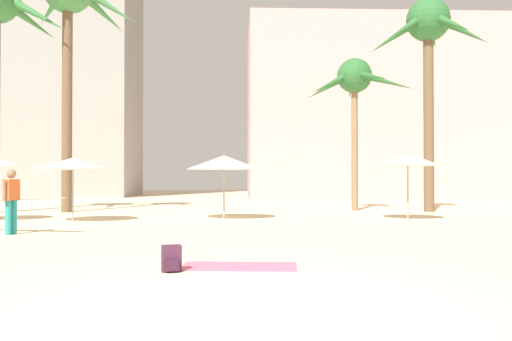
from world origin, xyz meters
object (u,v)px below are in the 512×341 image
object	(u,v)px
palm_tree_center	(428,37)
cafe_umbrella_1	(408,160)
cafe_umbrella_3	(73,164)
beach_towel	(239,266)
backpack	(172,259)
palm_tree_right	(354,84)
palm_tree_left	(68,3)
cafe_umbrella_0	(224,162)
person_far_left	(13,199)

from	to	relation	value
palm_tree_center	cafe_umbrella_1	world-z (taller)	palm_tree_center
cafe_umbrella_1	cafe_umbrella_3	world-z (taller)	cafe_umbrella_1
palm_tree_center	cafe_umbrella_1	size ratio (longest dim) A/B	4.01
beach_towel	cafe_umbrella_1	bearing A→B (deg)	58.10
backpack	cafe_umbrella_3	bearing A→B (deg)	-170.22
palm_tree_right	palm_tree_left	bearing A→B (deg)	-176.62
beach_towel	palm_tree_right	bearing A→B (deg)	70.51
palm_tree_center	cafe_umbrella_0	world-z (taller)	palm_tree_center
cafe_umbrella_0	backpack	xyz separation A→B (m)	(-0.56, -10.73, -1.84)
cafe_umbrella_0	person_far_left	xyz separation A→B (m)	(-5.44, -4.95, -1.12)
palm_tree_left	cafe_umbrella_0	xyz separation A→B (m)	(6.92, -4.08, -7.07)
palm_tree_left	palm_tree_right	world-z (taller)	palm_tree_left
cafe_umbrella_3	backpack	xyz separation A→B (m)	(4.54, -9.76, -1.76)
palm_tree_left	backpack	bearing A→B (deg)	-66.79
palm_tree_left	cafe_umbrella_1	bearing A→B (deg)	-19.15
cafe_umbrella_0	palm_tree_left	bearing A→B (deg)	149.44
cafe_umbrella_1	person_far_left	xyz separation A→B (m)	(-11.97, -4.37, -1.21)
palm_tree_left	palm_tree_center	xyz separation A→B (m)	(15.85, -0.29, -1.40)
cafe_umbrella_0	beach_towel	distance (m)	10.51
backpack	palm_tree_right	bearing A→B (deg)	142.44
beach_towel	person_far_left	world-z (taller)	person_far_left
palm_tree_center	cafe_umbrella_3	size ratio (longest dim) A/B	3.61
beach_towel	person_far_left	size ratio (longest dim) A/B	0.62
palm_tree_center	cafe_umbrella_0	bearing A→B (deg)	-156.96
palm_tree_right	backpack	distance (m)	17.75
palm_tree_left	beach_towel	world-z (taller)	palm_tree_left
palm_tree_right	person_far_left	bearing A→B (deg)	-139.06
palm_tree_right	cafe_umbrella_1	world-z (taller)	palm_tree_right
palm_tree_left	beach_towel	distance (m)	18.57
palm_tree_right	beach_towel	size ratio (longest dim) A/B	3.65
palm_tree_left	cafe_umbrella_3	distance (m)	8.94
person_far_left	cafe_umbrella_1	bearing A→B (deg)	38.18
palm_tree_right	person_far_left	size ratio (longest dim) A/B	2.27
cafe_umbrella_3	person_far_left	xyz separation A→B (m)	(-0.33, -3.98, -1.04)
cafe_umbrella_1	beach_towel	size ratio (longest dim) A/B	1.23
palm_tree_right	cafe_umbrella_0	distance (m)	8.47
cafe_umbrella_0	backpack	bearing A→B (deg)	-93.01
cafe_umbrella_0	person_far_left	bearing A→B (deg)	-137.66
beach_towel	cafe_umbrella_3	bearing A→B (deg)	120.99
cafe_umbrella_0	beach_towel	size ratio (longest dim) A/B	1.42
cafe_umbrella_3	beach_towel	bearing A→B (deg)	-59.01
person_far_left	cafe_umbrella_3	bearing A→B (deg)	103.43
palm_tree_center	palm_tree_right	bearing A→B (deg)	161.36
palm_tree_center	person_far_left	xyz separation A→B (m)	(-14.37, -8.75, -6.80)
cafe_umbrella_0	palm_tree_right	bearing A→B (deg)	39.58
cafe_umbrella_1	palm_tree_right	bearing A→B (deg)	97.21
palm_tree_right	cafe_umbrella_3	bearing A→B (deg)	-152.08
cafe_umbrella_3	beach_towel	world-z (taller)	cafe_umbrella_3
palm_tree_center	beach_towel	world-z (taller)	palm_tree_center
palm_tree_right	palm_tree_center	bearing A→B (deg)	-18.64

